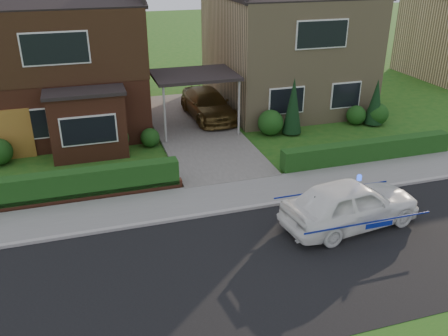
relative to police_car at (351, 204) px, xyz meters
name	(u,v)px	position (x,y,z in m)	size (l,w,h in m)	color
ground	(291,261)	(-2.50, -1.20, -0.76)	(120.00, 120.00, 0.00)	#1A5115
road	(291,261)	(-2.50, -1.20, -0.76)	(60.00, 6.00, 0.02)	black
kerb	(253,207)	(-2.50, 1.85, -0.70)	(60.00, 0.16, 0.12)	#9E9993
sidewalk	(243,194)	(-2.50, 2.90, -0.71)	(60.00, 2.00, 0.10)	slate
driveway	(196,129)	(-2.50, 9.80, -0.70)	(3.80, 12.00, 0.12)	#666059
house_left	(59,46)	(-8.28, 12.70, 3.05)	(7.50, 9.53, 7.25)	brown
house_right	(285,37)	(3.30, 12.79, 2.90)	(7.50, 8.06, 7.25)	tan
carport_link	(194,76)	(-2.50, 9.75, 1.89)	(3.80, 3.00, 2.77)	black
garage_door	(4,135)	(-10.75, 8.76, 0.29)	(2.20, 0.10, 2.10)	brown
dwarf_wall	(72,198)	(-8.30, 4.10, -0.58)	(7.70, 0.25, 0.36)	brown
hedge_left	(72,201)	(-8.30, 4.25, -0.76)	(7.50, 0.55, 0.90)	#153410
hedge_right	(366,162)	(3.30, 4.15, -0.76)	(7.50, 0.55, 0.80)	#153410
shrub_left_mid	(113,139)	(-6.50, 8.10, -0.10)	(1.32, 1.32, 1.32)	#153410
shrub_left_near	(150,138)	(-4.90, 8.40, -0.34)	(0.84, 0.84, 0.84)	#153410
shrub_right_near	(271,123)	(0.70, 8.20, -0.16)	(1.20, 1.20, 1.20)	#153410
shrub_right_mid	(356,115)	(5.30, 8.30, -0.28)	(0.96, 0.96, 0.96)	#153410
shrub_right_far	(377,114)	(6.30, 8.00, -0.22)	(1.08, 1.08, 1.08)	#153410
conifer_a	(293,107)	(1.70, 8.00, 0.54)	(0.90, 0.90, 2.60)	black
conifer_b	(375,103)	(6.10, 8.00, 0.34)	(0.90, 0.90, 2.20)	black
police_car	(351,204)	(0.00, 0.00, 0.00)	(4.11, 4.66, 1.69)	white
driveway_car	(208,104)	(-1.50, 11.23, 0.04)	(1.92, 4.72, 1.37)	brown
potted_plant_b	(58,186)	(-8.73, 4.80, -0.39)	(0.41, 0.33, 0.74)	gray
potted_plant_c	(158,173)	(-5.20, 4.80, -0.37)	(0.44, 0.44, 0.78)	gray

